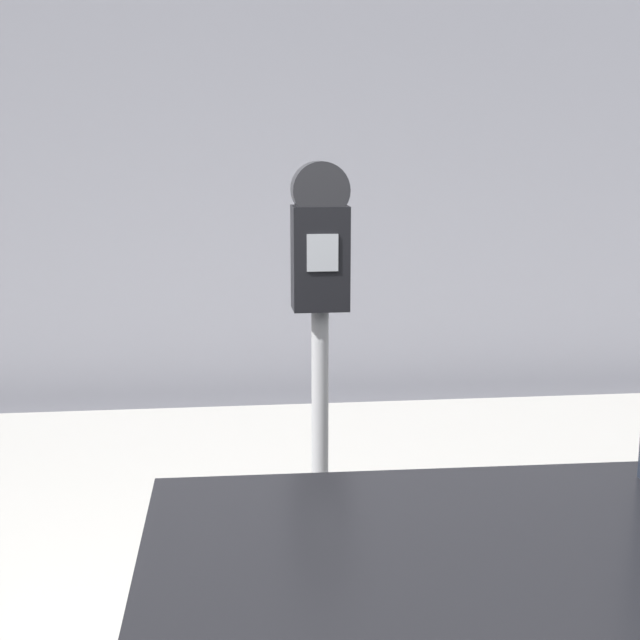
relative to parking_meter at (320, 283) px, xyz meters
The scene contains 3 objects.
sidewalk 1.56m from the parking_meter, 104.83° to the left, with size 24.00×2.80×0.14m.
building_facade 3.14m from the parking_meter, 95.06° to the left, with size 24.00×0.30×5.21m.
parking_meter is the anchor object (origin of this frame).
Camera 1 is at (-0.09, -1.84, 1.76)m, focal length 50.00 mm.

